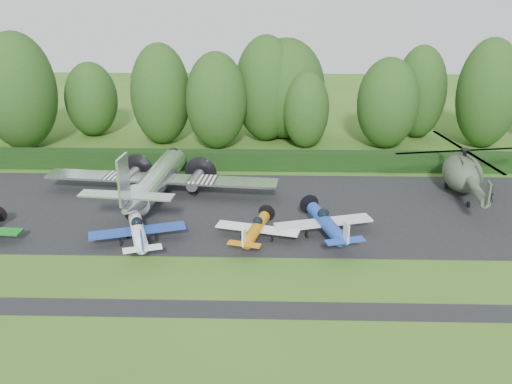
{
  "coord_description": "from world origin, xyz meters",
  "views": [
    {
      "loc": [
        5.19,
        -36.83,
        20.32
      ],
      "look_at": [
        3.97,
        8.06,
        2.5
      ],
      "focal_mm": 40.0,
      "sensor_mm": 36.0,
      "label": 1
    }
  ],
  "objects_px": {
    "transport_plane": "(157,180)",
    "sign_board": "(470,162)",
    "helicopter": "(463,170)",
    "light_plane_blue": "(326,223)",
    "light_plane_orange": "(256,229)",
    "light_plane_white": "(138,231)"
  },
  "relations": [
    {
      "from": "light_plane_orange",
      "to": "sign_board",
      "type": "distance_m",
      "value": 27.71
    },
    {
      "from": "light_plane_blue",
      "to": "helicopter",
      "type": "relative_size",
      "value": 0.53
    },
    {
      "from": "transport_plane",
      "to": "light_plane_blue",
      "type": "distance_m",
      "value": 16.8
    },
    {
      "from": "light_plane_white",
      "to": "light_plane_blue",
      "type": "bearing_deg",
      "value": 24.45
    },
    {
      "from": "light_plane_blue",
      "to": "sign_board",
      "type": "relative_size",
      "value": 2.58
    },
    {
      "from": "light_plane_white",
      "to": "helicopter",
      "type": "height_order",
      "value": "helicopter"
    },
    {
      "from": "helicopter",
      "to": "light_plane_blue",
      "type": "bearing_deg",
      "value": -148.88
    },
    {
      "from": "sign_board",
      "to": "helicopter",
      "type": "bearing_deg",
      "value": -106.23
    },
    {
      "from": "light_plane_white",
      "to": "helicopter",
      "type": "xyz_separation_m",
      "value": [
        28.47,
        11.77,
        1.16
      ]
    },
    {
      "from": "transport_plane",
      "to": "sign_board",
      "type": "bearing_deg",
      "value": 8.98
    },
    {
      "from": "light_plane_orange",
      "to": "sign_board",
      "type": "xyz_separation_m",
      "value": [
        22.09,
        16.73,
        0.18
      ]
    },
    {
      "from": "transport_plane",
      "to": "light_plane_white",
      "type": "xyz_separation_m",
      "value": [
        0.28,
        -9.29,
        -0.79
      ]
    },
    {
      "from": "light_plane_blue",
      "to": "sign_board",
      "type": "bearing_deg",
      "value": 60.07
    },
    {
      "from": "transport_plane",
      "to": "light_plane_orange",
      "type": "bearing_deg",
      "value": -47.59
    },
    {
      "from": "transport_plane",
      "to": "light_plane_blue",
      "type": "bearing_deg",
      "value": -32.58
    },
    {
      "from": "light_plane_orange",
      "to": "helicopter",
      "type": "xyz_separation_m",
      "value": [
        19.35,
        10.86,
        1.29
      ]
    },
    {
      "from": "light_plane_orange",
      "to": "helicopter",
      "type": "distance_m",
      "value": 22.23
    },
    {
      "from": "helicopter",
      "to": "transport_plane",
      "type": "bearing_deg",
      "value": 179.97
    },
    {
      "from": "transport_plane",
      "to": "light_plane_blue",
      "type": "height_order",
      "value": "transport_plane"
    },
    {
      "from": "transport_plane",
      "to": "sign_board",
      "type": "height_order",
      "value": "transport_plane"
    },
    {
      "from": "light_plane_orange",
      "to": "helicopter",
      "type": "relative_size",
      "value": 0.44
    },
    {
      "from": "light_plane_white",
      "to": "sign_board",
      "type": "relative_size",
      "value": 2.4
    }
  ]
}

